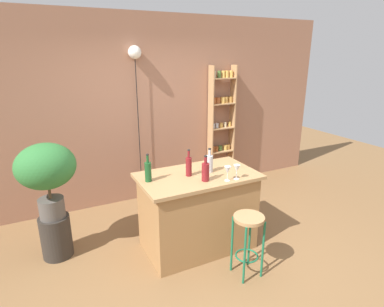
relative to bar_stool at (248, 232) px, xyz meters
name	(u,v)px	position (x,y,z in m)	size (l,w,h in m)	color
ground	(210,259)	(-0.22, 0.39, -0.50)	(12.00, 12.00, 0.00)	brown
back_wall	(148,110)	(-0.22, 2.34, 0.90)	(6.40, 0.10, 2.80)	#9E6B51
kitchen_counter	(198,211)	(-0.22, 0.69, -0.03)	(1.35, 0.78, 0.93)	#9E7042
bar_stool	(248,232)	(0.00, 0.00, 0.00)	(0.31, 0.31, 0.68)	#196642
spice_shelf	(221,125)	(1.01, 2.18, 0.57)	(0.44, 0.17, 2.05)	tan
plant_stool	(56,236)	(-1.76, 1.24, -0.25)	(0.34, 0.34, 0.50)	#2D2823
potted_plant	(46,170)	(-1.76, 1.24, 0.56)	(0.62, 0.56, 0.85)	#514C47
bottle_sauce_amber	(189,166)	(-0.33, 0.70, 0.54)	(0.07, 0.07, 0.31)	maroon
bottle_wine_red	(205,171)	(-0.23, 0.49, 0.54)	(0.08, 0.08, 0.28)	maroon
bottle_vinegar	(209,163)	(-0.07, 0.70, 0.54)	(0.08, 0.08, 0.28)	#B2B2B7
bottle_soda_blue	(148,171)	(-0.79, 0.75, 0.54)	(0.07, 0.07, 0.31)	#194C23
wine_glass_left	(237,169)	(0.09, 0.38, 0.55)	(0.07, 0.07, 0.16)	silver
wine_glass_center	(228,171)	(-0.02, 0.39, 0.55)	(0.07, 0.07, 0.16)	silver
pendant_globe_light	(135,56)	(-0.42, 2.23, 1.70)	(0.19, 0.19, 2.34)	black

